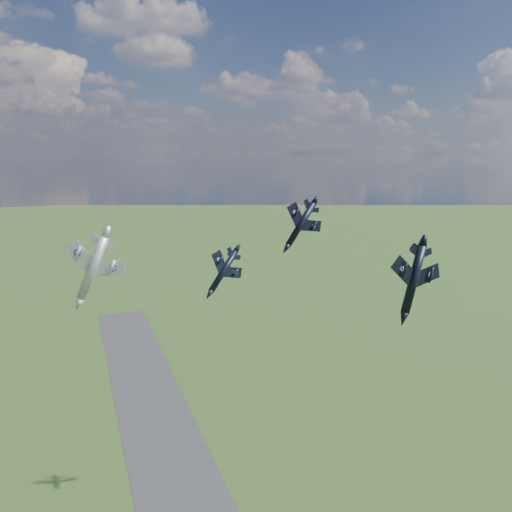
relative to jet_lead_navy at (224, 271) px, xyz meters
name	(u,v)px	position (x,y,z in m)	size (l,w,h in m)	color
jet_lead_navy	(224,271)	(0.00, 0.00, 0.00)	(9.03, 12.60, 2.61)	black
jet_right_navy	(414,279)	(15.83, -36.69, 5.65)	(9.20, 12.83, 2.65)	black
jet_high_navy	(301,224)	(25.42, 18.84, 5.47)	(11.75, 16.39, 3.39)	black
jet_left_silver	(93,268)	(-24.38, -8.89, 4.48)	(10.90, 15.20, 3.14)	#B3B6BF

